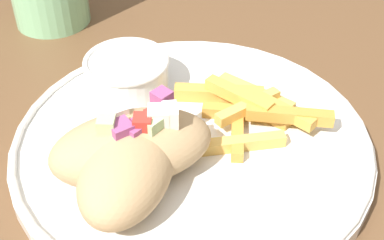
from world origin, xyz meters
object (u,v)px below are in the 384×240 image
(pita_sandwich_near, at_px, (128,167))
(sauce_ramekin, at_px, (127,72))
(plate, at_px, (192,143))
(pita_sandwich_far, at_px, (131,146))
(fries_pile, at_px, (249,109))

(pita_sandwich_near, relative_size, sauce_ramekin, 1.63)
(plate, bearing_deg, pita_sandwich_near, 179.07)
(pita_sandwich_near, height_order, pita_sandwich_far, same)
(pita_sandwich_near, bearing_deg, pita_sandwich_far, 11.22)
(sauce_ramekin, bearing_deg, pita_sandwich_near, -136.39)
(fries_pile, distance_m, sauce_ramekin, 0.11)
(pita_sandwich_near, relative_size, fries_pile, 0.93)
(plate, xyz_separation_m, fries_pile, (0.05, -0.02, 0.01))
(pita_sandwich_far, xyz_separation_m, fries_pile, (0.11, -0.04, -0.02))
(sauce_ramekin, bearing_deg, pita_sandwich_far, -134.95)
(fries_pile, bearing_deg, sauce_ramekin, 107.22)
(plate, relative_size, fries_pile, 2.19)
(pita_sandwich_far, relative_size, fries_pile, 1.04)
(fries_pile, height_order, sauce_ramekin, sauce_ramekin)
(pita_sandwich_far, height_order, fries_pile, pita_sandwich_far)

